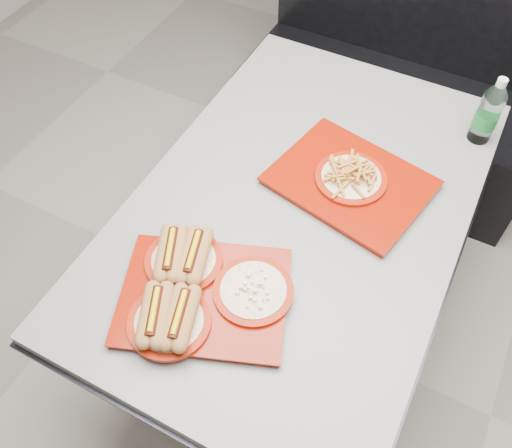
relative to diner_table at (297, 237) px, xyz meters
The scene contains 6 objects.
ground 0.58m from the diner_table, ahead, with size 6.00×6.00×0.00m, color gray.
diner_table is the anchor object (origin of this frame).
booth_bench 1.11m from the diner_table, 90.00° to the left, with size 1.30×0.57×1.35m.
tray_near 0.46m from the diner_table, 104.55° to the right, with size 0.50×0.45×0.09m.
tray_far 0.25m from the diner_table, 52.44° to the left, with size 0.49×0.42×0.09m.
water_bottle 0.69m from the diner_table, 52.34° to the left, with size 0.07×0.07×0.23m.
Camera 1 is at (0.34, -0.93, 1.95)m, focal length 38.00 mm.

